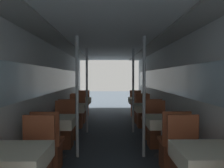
{
  "coord_description": "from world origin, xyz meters",
  "views": [
    {
      "loc": [
        -0.03,
        -1.36,
        1.43
      ],
      "look_at": [
        0.02,
        2.25,
        1.31
      ],
      "focal_mm": 35.0,
      "sensor_mm": 36.0,
      "label": 1
    }
  ],
  "objects": [
    {
      "name": "dining_table_right_2",
      "position": [
        0.95,
        4.23,
        0.6
      ],
      "size": [
        0.63,
        0.63,
        0.72
      ],
      "color": "#4C4C51",
      "rests_on": "ground_plane"
    },
    {
      "name": "chair_left_near_2",
      "position": [
        -0.95,
        3.66,
        0.29
      ],
      "size": [
        0.42,
        0.42,
        0.93
      ],
      "color": "brown",
      "rests_on": "ground_plane"
    },
    {
      "name": "dining_table_right_0",
      "position": [
        0.95,
        0.78,
        0.6
      ],
      "size": [
        0.63,
        0.63,
        0.72
      ],
      "color": "#4C4C51",
      "rests_on": "ground_plane"
    },
    {
      "name": "dining_table_right_1",
      "position": [
        0.95,
        2.5,
        0.6
      ],
      "size": [
        0.63,
        0.63,
        0.72
      ],
      "color": "#4C4C51",
      "rests_on": "ground_plane"
    },
    {
      "name": "chair_right_near_1",
      "position": [
        0.95,
        1.94,
        0.29
      ],
      "size": [
        0.42,
        0.42,
        0.93
      ],
      "color": "brown",
      "rests_on": "ground_plane"
    },
    {
      "name": "chair_right_far_0",
      "position": [
        0.95,
        1.34,
        0.29
      ],
      "size": [
        0.42,
        0.42,
        0.93
      ],
      "rotation": [
        0.0,
        0.0,
        3.14
      ],
      "color": "brown",
      "rests_on": "ground_plane"
    },
    {
      "name": "chair_left_near_3",
      "position": [
        -0.95,
        5.39,
        0.29
      ],
      "size": [
        0.42,
        0.42,
        0.93
      ],
      "color": "brown",
      "rests_on": "ground_plane"
    },
    {
      "name": "chair_right_near_3",
      "position": [
        0.95,
        5.39,
        0.29
      ],
      "size": [
        0.42,
        0.42,
        0.93
      ],
      "color": "brown",
      "rests_on": "ground_plane"
    },
    {
      "name": "support_pole_left_2",
      "position": [
        -0.59,
        4.23,
        1.08
      ],
      "size": [
        0.06,
        0.06,
        2.15
      ],
      "color": "silver",
      "rests_on": "ground_plane"
    },
    {
      "name": "dining_table_left_1",
      "position": [
        -0.95,
        2.5,
        0.6
      ],
      "size": [
        0.63,
        0.63,
        0.72
      ],
      "color": "#4C4C51",
      "rests_on": "ground_plane"
    },
    {
      "name": "support_pole_right_2",
      "position": [
        0.59,
        4.23,
        1.08
      ],
      "size": [
        0.06,
        0.06,
        2.15
      ],
      "color": "silver",
      "rests_on": "ground_plane"
    },
    {
      "name": "chair_left_far_2",
      "position": [
        -0.95,
        4.8,
        0.29
      ],
      "size": [
        0.42,
        0.42,
        0.93
      ],
      "rotation": [
        0.0,
        0.0,
        3.14
      ],
      "color": "brown",
      "rests_on": "ground_plane"
    },
    {
      "name": "dining_table_left_2",
      "position": [
        -0.95,
        4.23,
        0.6
      ],
      "size": [
        0.63,
        0.63,
        0.72
      ],
      "color": "#4C4C51",
      "rests_on": "ground_plane"
    },
    {
      "name": "dining_table_left_3",
      "position": [
        -0.95,
        5.95,
        0.6
      ],
      "size": [
        0.63,
        0.63,
        0.72
      ],
      "color": "#4C4C51",
      "rests_on": "ground_plane"
    },
    {
      "name": "dining_table_right_3",
      "position": [
        0.95,
        5.95,
        0.6
      ],
      "size": [
        0.63,
        0.63,
        0.72
      ],
      "color": "#4C4C51",
      "rests_on": "ground_plane"
    },
    {
      "name": "dining_table_left_0",
      "position": [
        -0.95,
        0.78,
        0.6
      ],
      "size": [
        0.63,
        0.63,
        0.72
      ],
      "color": "#4C4C51",
      "rests_on": "ground_plane"
    },
    {
      "name": "chair_left_far_1",
      "position": [
        -0.95,
        3.07,
        0.29
      ],
      "size": [
        0.42,
        0.42,
        0.93
      ],
      "rotation": [
        0.0,
        0.0,
        3.14
      ],
      "color": "brown",
      "rests_on": "ground_plane"
    },
    {
      "name": "chair_right_far_3",
      "position": [
        0.95,
        6.52,
        0.29
      ],
      "size": [
        0.42,
        0.42,
        0.93
      ],
      "rotation": [
        0.0,
        0.0,
        3.14
      ],
      "color": "brown",
      "rests_on": "ground_plane"
    },
    {
      "name": "chair_left_far_0",
      "position": [
        -0.95,
        1.34,
        0.29
      ],
      "size": [
        0.42,
        0.42,
        0.93
      ],
      "rotation": [
        0.0,
        0.0,
        3.14
      ],
      "color": "brown",
      "rests_on": "ground_plane"
    },
    {
      "name": "chair_right_far_1",
      "position": [
        0.95,
        3.07,
        0.29
      ],
      "size": [
        0.42,
        0.42,
        0.93
      ],
      "rotation": [
        0.0,
        0.0,
        3.14
      ],
      "color": "brown",
      "rests_on": "ground_plane"
    },
    {
      "name": "wall_left",
      "position": [
        -1.35,
        3.55,
        1.11
      ],
      "size": [
        0.05,
        9.91,
        2.15
      ],
      "color": "silver",
      "rests_on": "ground_plane"
    },
    {
      "name": "support_pole_left_1",
      "position": [
        -0.59,
        2.5,
        1.08
      ],
      "size": [
        0.06,
        0.06,
        2.15
      ],
      "color": "silver",
      "rests_on": "ground_plane"
    },
    {
      "name": "chair_left_near_1",
      "position": [
        -0.95,
        1.94,
        0.29
      ],
      "size": [
        0.42,
        0.42,
        0.93
      ],
      "color": "brown",
      "rests_on": "ground_plane"
    },
    {
      "name": "support_pole_right_1",
      "position": [
        0.59,
        2.5,
        1.08
      ],
      "size": [
        0.06,
        0.06,
        2.15
      ],
      "color": "silver",
      "rests_on": "ground_plane"
    },
    {
      "name": "wall_right",
      "position": [
        1.35,
        3.55,
        1.11
      ],
      "size": [
        0.05,
        9.91,
        2.15
      ],
      "color": "silver",
      "rests_on": "ground_plane"
    },
    {
      "name": "chair_left_far_3",
      "position": [
        -0.95,
        6.52,
        0.29
      ],
      "size": [
        0.42,
        0.42,
        0.93
      ],
      "rotation": [
        0.0,
        0.0,
        3.14
      ],
      "color": "brown",
      "rests_on": "ground_plane"
    },
    {
      "name": "ceiling_panel",
      "position": [
        0.0,
        3.55,
        2.19
      ],
      "size": [
        2.69,
        9.91,
        0.07
      ],
      "color": "silver",
      "rests_on": "wall_left"
    },
    {
      "name": "chair_right_far_2",
      "position": [
        0.95,
        4.8,
        0.29
      ],
      "size": [
        0.42,
        0.42,
        0.93
      ],
      "rotation": [
        0.0,
        0.0,
        3.14
      ],
      "color": "brown",
      "rests_on": "ground_plane"
    },
    {
      "name": "chair_right_near_2",
      "position": [
        0.95,
        3.66,
        0.29
      ],
      "size": [
        0.42,
        0.42,
        0.93
      ],
      "color": "brown",
      "rests_on": "ground_plane"
    }
  ]
}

